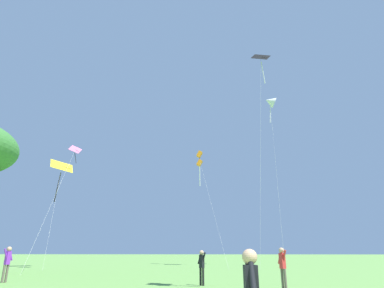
% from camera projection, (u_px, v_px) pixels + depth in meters
% --- Properties ---
extents(kite_black_large, '(3.67, 6.07, 25.77)m').
position_uv_depth(kite_black_large, '(261.00, 65.00, 39.80)').
color(kite_black_large, black).
rests_on(kite_black_large, ground_plane).
extents(kite_orange_box, '(3.53, 11.58, 14.35)m').
position_uv_depth(kite_orange_box, '(200.00, 160.00, 42.45)').
color(kite_orange_box, orange).
rests_on(kite_orange_box, ground_plane).
extents(kite_pink_low, '(1.95, 8.94, 11.99)m').
position_uv_depth(kite_pink_low, '(74.00, 155.00, 32.03)').
color(kite_pink_low, pink).
rests_on(kite_pink_low, ground_plane).
extents(kite_white_distant, '(1.93, 6.75, 21.64)m').
position_uv_depth(kite_white_distant, '(270.00, 102.00, 42.95)').
color(kite_white_distant, white).
rests_on(kite_white_distant, ground_plane).
extents(kite_yellow_diamond, '(4.07, 7.55, 11.41)m').
position_uv_depth(kite_yellow_diamond, '(60.00, 173.00, 35.45)').
color(kite_yellow_diamond, yellow).
rests_on(kite_yellow_diamond, ground_plane).
extents(person_far_back, '(0.45, 0.37, 1.58)m').
position_uv_depth(person_far_back, '(202.00, 264.00, 15.29)').
color(person_far_back, black).
rests_on(person_far_back, ground_plane).
extents(person_in_blue_jacket, '(0.36, 0.50, 1.69)m').
position_uv_depth(person_in_blue_jacket, '(283.00, 264.00, 13.64)').
color(person_in_blue_jacket, '#665B4C').
rests_on(person_in_blue_jacket, ground_plane).
extents(person_near_tree, '(0.31, 0.56, 1.77)m').
position_uv_depth(person_near_tree, '(7.00, 261.00, 16.74)').
color(person_near_tree, '#665B4C').
rests_on(person_near_tree, ground_plane).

